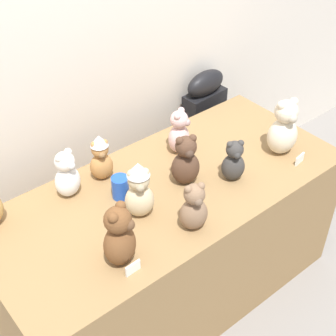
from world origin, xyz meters
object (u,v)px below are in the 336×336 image
(instrument_case, at_px, (203,136))
(teddy_bear_blush, at_px, (179,132))
(teddy_bear_snow, at_px, (67,175))
(teddy_bear_sand, at_px, (139,190))
(teddy_bear_mocha, at_px, (194,208))
(teddy_bear_cream, at_px, (284,128))
(teddy_bear_caramel, at_px, (101,158))
(teddy_bear_chestnut, at_px, (119,237))
(teddy_bear_cocoa, at_px, (186,161))
(teddy_bear_charcoal, at_px, (234,162))
(display_table, at_px, (168,244))
(party_cup_blue, at_px, (120,187))

(instrument_case, xyz_separation_m, teddy_bear_blush, (-0.49, -0.33, 0.42))
(teddy_bear_snow, bearing_deg, teddy_bear_sand, -76.89)
(teddy_bear_blush, relative_size, teddy_bear_mocha, 1.02)
(teddy_bear_mocha, bearing_deg, teddy_bear_cream, 27.99)
(teddy_bear_mocha, bearing_deg, teddy_bear_caramel, 120.55)
(teddy_bear_chestnut, distance_m, teddy_bear_cocoa, 0.56)
(teddy_bear_snow, xyz_separation_m, teddy_bear_sand, (0.17, -0.32, 0.03))
(instrument_case, height_order, teddy_bear_charcoal, teddy_bear_charcoal)
(teddy_bear_chestnut, bearing_deg, teddy_bear_snow, 53.46)
(instrument_case, height_order, teddy_bear_cream, teddy_bear_cream)
(display_table, distance_m, party_cup_blue, 0.50)
(instrument_case, relative_size, teddy_bear_caramel, 3.82)
(teddy_bear_mocha, bearing_deg, teddy_bear_chestnut, -169.05)
(display_table, xyz_separation_m, teddy_bear_cocoa, (0.09, -0.02, 0.51))
(teddy_bear_mocha, bearing_deg, teddy_bear_snow, 138.02)
(teddy_bear_cream, bearing_deg, teddy_bear_snow, 171.42)
(teddy_bear_caramel, height_order, party_cup_blue, teddy_bear_caramel)
(display_table, distance_m, instrument_case, 0.90)
(display_table, relative_size, teddy_bear_blush, 7.28)
(teddy_bear_caramel, distance_m, teddy_bear_mocha, 0.54)
(instrument_case, xyz_separation_m, teddy_bear_sand, (-0.93, -0.58, 0.44))
(teddy_bear_mocha, bearing_deg, teddy_bear_cocoa, 73.79)
(teddy_bear_sand, height_order, party_cup_blue, teddy_bear_sand)
(teddy_bear_blush, relative_size, teddy_bear_charcoal, 1.11)
(display_table, xyz_separation_m, teddy_bear_cream, (0.63, -0.14, 0.53))
(instrument_case, distance_m, teddy_bear_caramel, 1.04)
(teddy_bear_mocha, relative_size, teddy_bear_charcoal, 1.09)
(teddy_bear_cocoa, bearing_deg, display_table, -169.32)
(teddy_bear_chestnut, relative_size, teddy_bear_charcoal, 1.30)
(teddy_bear_chestnut, distance_m, party_cup_blue, 0.39)
(display_table, height_order, teddy_bear_sand, teddy_bear_sand)
(instrument_case, xyz_separation_m, teddy_bear_charcoal, (-0.44, -0.67, 0.41))
(display_table, height_order, teddy_bear_blush, teddy_bear_blush)
(display_table, distance_m, teddy_bear_blush, 0.59)
(teddy_bear_chestnut, distance_m, teddy_bear_caramel, 0.54)
(teddy_bear_chestnut, distance_m, teddy_bear_charcoal, 0.72)
(teddy_bear_cocoa, bearing_deg, teddy_bear_cream, 7.28)
(teddy_bear_snow, relative_size, teddy_bear_mocha, 1.02)
(teddy_bear_caramel, bearing_deg, instrument_case, 34.74)
(teddy_bear_chestnut, bearing_deg, teddy_bear_sand, 5.99)
(teddy_bear_snow, bearing_deg, teddy_bear_cream, -37.39)
(teddy_bear_sand, height_order, teddy_bear_charcoal, teddy_bear_sand)
(teddy_bear_cream, bearing_deg, teddy_bear_caramel, 166.93)
(display_table, relative_size, teddy_bear_sand, 6.22)
(instrument_case, xyz_separation_m, teddy_bear_mocha, (-0.80, -0.79, 0.42))
(teddy_bear_cocoa, distance_m, teddy_bear_cream, 0.55)
(instrument_case, height_order, teddy_bear_blush, teddy_bear_blush)
(teddy_bear_caramel, xyz_separation_m, teddy_bear_mocha, (0.12, -0.53, -0.01))
(teddy_bear_snow, xyz_separation_m, teddy_bear_charcoal, (0.66, -0.40, -0.01))
(teddy_bear_cocoa, bearing_deg, teddy_bear_charcoal, -12.41)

